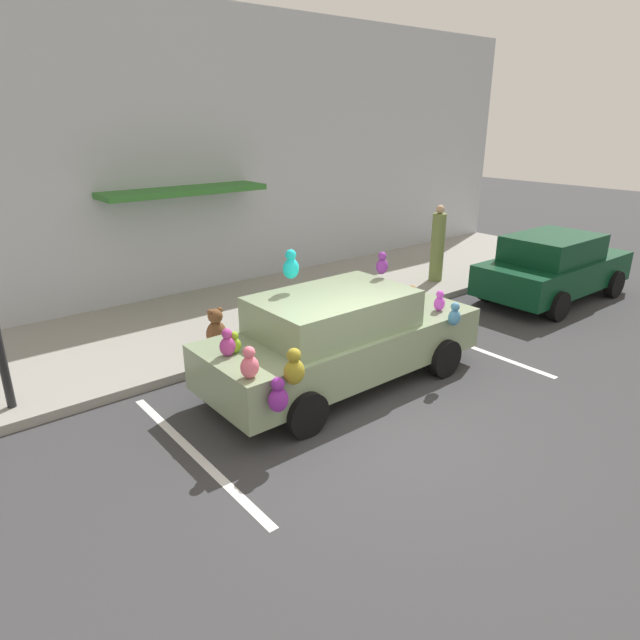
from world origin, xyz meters
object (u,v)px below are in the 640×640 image
at_px(parked_sedan_behind, 553,267).
at_px(teddy_bear_on_sidewalk, 216,329).
at_px(plush_covered_car, 340,337).
at_px(pedestrian_near_shopfront, 438,246).

relative_size(parked_sedan_behind, teddy_bear_on_sidewalk, 5.67).
bearing_deg(parked_sedan_behind, plush_covered_car, -178.34).
bearing_deg(plush_covered_car, teddy_bear_on_sidewalk, 112.23).
bearing_deg(teddy_bear_on_sidewalk, parked_sedan_behind, -15.38).
distance_m(plush_covered_car, parked_sedan_behind, 6.71).
height_order(teddy_bear_on_sidewalk, pedestrian_near_shopfront, pedestrian_near_shopfront).
bearing_deg(parked_sedan_behind, teddy_bear_on_sidewalk, 164.62).
height_order(plush_covered_car, teddy_bear_on_sidewalk, plush_covered_car).
distance_m(parked_sedan_behind, teddy_bear_on_sidewalk, 7.94).
distance_m(plush_covered_car, pedestrian_near_shopfront, 6.08).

